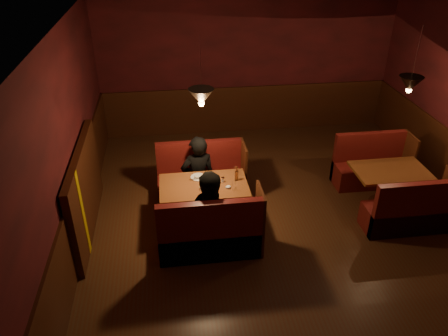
{
  "coord_description": "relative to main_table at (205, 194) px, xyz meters",
  "views": [
    {
      "loc": [
        -1.63,
        -5.09,
        4.12
      ],
      "look_at": [
        -0.91,
        0.29,
        0.95
      ],
      "focal_mm": 35.0,
      "sensor_mm": 36.0,
      "label": 1
    }
  ],
  "objects": [
    {
      "name": "diner_b",
      "position": [
        0.06,
        -0.59,
        0.25
      ],
      "size": [
        0.93,
        0.83,
        1.57
      ],
      "primitive_type": "imported",
      "rotation": [
        0.0,
        0.0,
        0.38
      ],
      "color": "black",
      "rests_on": "ground"
    },
    {
      "name": "diner_a",
      "position": [
        -0.05,
        0.59,
        0.24
      ],
      "size": [
        0.61,
        0.45,
        1.54
      ],
      "primitive_type": "imported",
      "rotation": [
        0.0,
        0.0,
        3.29
      ],
      "color": "black",
      "rests_on": "ground"
    },
    {
      "name": "main_bench_far",
      "position": [
        0.01,
        0.73,
        -0.22
      ],
      "size": [
        1.42,
        0.51,
        0.97
      ],
      "color": "#510D08",
      "rests_on": "ground"
    },
    {
      "name": "main_bench_near",
      "position": [
        0.01,
        -0.73,
        -0.22
      ],
      "size": [
        1.42,
        0.51,
        0.97
      ],
      "color": "#510D08",
      "rests_on": "ground"
    },
    {
      "name": "second_bench_near",
      "position": [
        2.97,
        -0.58,
        -0.24
      ],
      "size": [
        1.27,
        0.48,
        0.91
      ],
      "color": "#510D08",
      "rests_on": "ground"
    },
    {
      "name": "room",
      "position": [
        0.92,
        -0.25,
        0.52
      ],
      "size": [
        6.02,
        7.02,
        2.92
      ],
      "color": "#512815",
      "rests_on": "ground"
    },
    {
      "name": "main_table",
      "position": [
        0.0,
        0.0,
        0.0
      ],
      "size": [
        1.29,
        0.78,
        0.9
      ],
      "color": "brown",
      "rests_on": "ground"
    },
    {
      "name": "second_table",
      "position": [
        2.94,
        0.11,
        -0.05
      ],
      "size": [
        1.15,
        0.74,
        0.65
      ],
      "color": "brown",
      "rests_on": "ground"
    },
    {
      "name": "second_bench_far",
      "position": [
        2.97,
        0.8,
        -0.24
      ],
      "size": [
        1.27,
        0.48,
        0.91
      ],
      "color": "#510D08",
      "rests_on": "ground"
    }
  ]
}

